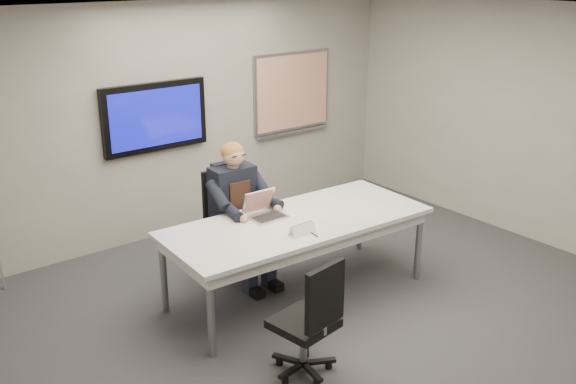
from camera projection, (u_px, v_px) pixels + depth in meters
floor at (359, 321)px, 6.05m from camera, size 6.00×6.00×0.02m
ceiling at (372, 15)px, 5.10m from camera, size 6.00×6.00×0.02m
wall_back at (191, 118)px, 7.80m from camera, size 6.00×0.02×2.80m
wall_left at (6, 280)px, 3.84m from camera, size 0.02×6.00×2.80m
wall_right at (553, 129)px, 7.32m from camera, size 0.02×6.00×2.80m
conference_table at (297, 228)px, 6.30m from camera, size 2.70×1.23×0.82m
tv_display at (155, 117)px, 7.43m from camera, size 1.30×0.09×0.80m
whiteboard at (292, 93)px, 8.63m from camera, size 1.25×0.08×1.10m
office_chair_far at (231, 241)px, 6.94m from camera, size 0.60×0.60×1.12m
office_chair_near at (308, 339)px, 5.18m from camera, size 0.56×0.56×1.04m
seated_person at (244, 228)px, 6.65m from camera, size 0.47×0.80×1.48m
laptop at (264, 210)px, 6.33m from camera, size 0.36×0.33×0.25m
name_tent at (302, 229)px, 5.93m from camera, size 0.27×0.08×0.11m
pen at (313, 234)px, 5.93m from camera, size 0.03×0.15×0.01m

